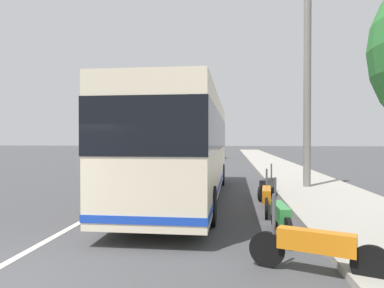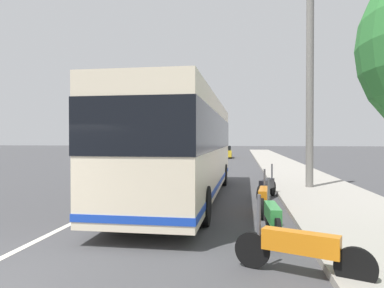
{
  "view_description": "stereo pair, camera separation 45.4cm",
  "coord_description": "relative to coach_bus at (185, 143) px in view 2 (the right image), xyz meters",
  "views": [
    {
      "loc": [
        -4.52,
        -3.91,
        2.17
      ],
      "look_at": [
        8.78,
        -2.43,
        1.99
      ],
      "focal_mm": 32.61,
      "sensor_mm": 36.0,
      "label": 1
    },
    {
      "loc": [
        -4.46,
        -4.36,
        2.17
      ],
      "look_at": [
        8.78,
        -2.43,
        1.99
      ],
      "focal_mm": 32.61,
      "sensor_mm": 36.0,
      "label": 2
    }
  ],
  "objects": [
    {
      "name": "sidewalk_curb",
      "position": [
        1.91,
        -5.21,
        -1.95
      ],
      "size": [
        110.0,
        3.6,
        0.14
      ],
      "primitive_type": "cube",
      "color": "#9E998E",
      "rests_on": "ground"
    },
    {
      "name": "lane_divider_line",
      "position": [
        1.91,
        2.27,
        -2.01
      ],
      "size": [
        110.0,
        0.16,
        0.01
      ],
      "primitive_type": "cube",
      "color": "silver",
      "rests_on": "ground"
    },
    {
      "name": "coach_bus",
      "position": [
        0.0,
        0.0,
        0.0
      ],
      "size": [
        12.14,
        2.7,
        3.56
      ],
      "rotation": [
        0.0,
        0.0,
        -0.01
      ],
      "color": "beige",
      "rests_on": "ground"
    },
    {
      "name": "motorcycle_far_end",
      "position": [
        -6.91,
        -2.97,
        -1.55
      ],
      "size": [
        0.92,
        2.06,
        1.25
      ],
      "rotation": [
        0.0,
        0.0,
        1.18
      ],
      "color": "black",
      "rests_on": "ground"
    },
    {
      "name": "motorcycle_mid_row",
      "position": [
        -4.69,
        -2.74,
        -1.55
      ],
      "size": [
        2.19,
        0.3,
        1.25
      ],
      "rotation": [
        0.0,
        0.0,
        0.05
      ],
      "color": "black",
      "rests_on": "ground"
    },
    {
      "name": "motorcycle_nearest_curb",
      "position": [
        -2.11,
        -2.7,
        -1.55
      ],
      "size": [
        2.25,
        0.37,
        1.24
      ],
      "rotation": [
        0.0,
        0.0,
        -0.1
      ],
      "color": "black",
      "rests_on": "ground"
    },
    {
      "name": "motorcycle_by_tree",
      "position": [
        0.42,
        -2.97,
        -1.57
      ],
      "size": [
        1.95,
        0.82,
        1.24
      ],
      "rotation": [
        0.0,
        0.0,
        -0.37
      ],
      "color": "black",
      "rests_on": "ground"
    },
    {
      "name": "car_behind_bus",
      "position": [
        28.09,
        0.14,
        -1.35
      ],
      "size": [
        4.0,
        2.04,
        1.42
      ],
      "rotation": [
        0.0,
        0.0,
        0.05
      ],
      "color": "gold",
      "rests_on": "ground"
    },
    {
      "name": "car_side_street",
      "position": [
        39.43,
        4.83,
        -1.32
      ],
      "size": [
        4.58,
        2.23,
        1.42
      ],
      "rotation": [
        0.0,
        0.0,
        3.22
      ],
      "color": "black",
      "rests_on": "ground"
    },
    {
      "name": "utility_pole",
      "position": [
        2.86,
        -4.91,
        2.22
      ],
      "size": [
        0.31,
        0.31,
        8.48
      ],
      "primitive_type": "cylinder",
      "color": "slate",
      "rests_on": "ground"
    }
  ]
}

